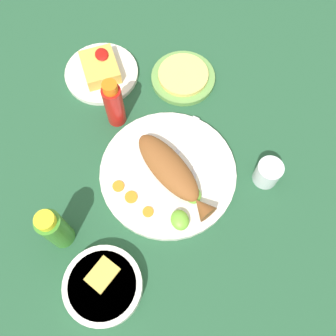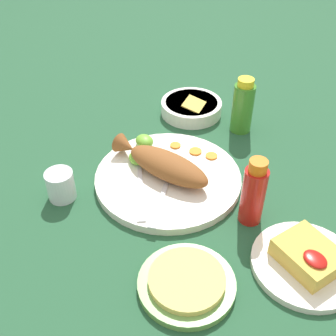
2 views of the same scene
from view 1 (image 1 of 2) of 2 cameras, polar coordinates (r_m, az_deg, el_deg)
ground_plane at (r=0.89m, az=0.00°, el=-0.96°), size 4.00×4.00×0.00m
main_plate at (r=0.88m, az=0.00°, el=-0.74°), size 0.32×0.32×0.02m
fried_fish at (r=0.85m, az=0.55°, el=-0.50°), size 0.25×0.14×0.05m
fork_near at (r=0.90m, az=2.19°, el=3.88°), size 0.14×0.14×0.00m
fork_far at (r=0.89m, az=4.56°, el=2.23°), size 0.17×0.10×0.00m
carrot_slice_near at (r=0.87m, az=-7.64°, el=-2.54°), size 0.03×0.03×0.00m
carrot_slice_mid at (r=0.85m, az=-5.64°, el=-4.43°), size 0.03×0.03×0.00m
carrot_slice_far at (r=0.84m, az=-3.06°, el=-6.68°), size 0.02×0.02×0.00m
lime_wedge_main at (r=0.82m, az=1.82°, el=-7.92°), size 0.05×0.04×0.03m
lime_wedge_side at (r=0.84m, az=3.77°, el=-4.04°), size 0.04×0.04×0.02m
hot_sauce_bottle_red at (r=0.91m, az=-8.25°, el=9.62°), size 0.05×0.05×0.15m
hot_sauce_bottle_green at (r=0.81m, az=-16.85°, el=-8.88°), size 0.05×0.05×0.14m
salt_cup at (r=0.89m, az=14.89°, el=-0.83°), size 0.06×0.06×0.06m
side_plate_fries at (r=1.04m, az=-10.08°, el=14.02°), size 0.19×0.19×0.01m
fries_pile at (r=1.02m, az=-10.30°, el=14.92°), size 0.11×0.09×0.04m
guacamole_bowl at (r=0.82m, az=-9.87°, el=-17.25°), size 0.16×0.16×0.05m
tortilla_plate at (r=1.02m, az=2.32°, el=13.57°), size 0.17×0.17×0.01m
tortilla_stack at (r=1.01m, az=2.35°, el=14.01°), size 0.13×0.13×0.01m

